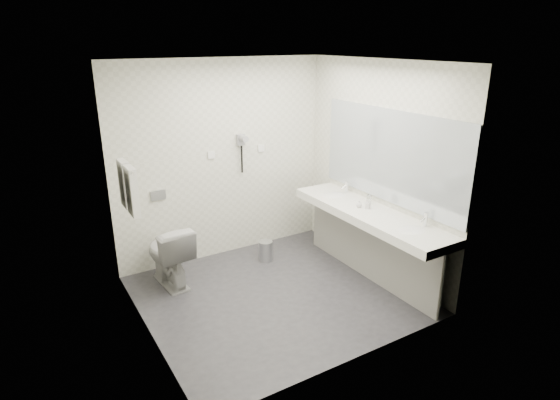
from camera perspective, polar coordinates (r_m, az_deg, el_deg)
floor at (r=5.27m, az=-0.56°, el=-11.59°), size 2.80×2.80×0.00m
ceiling at (r=4.52m, az=-0.67°, el=16.70°), size 2.80×2.80×0.00m
wall_back at (r=5.86m, az=-7.11°, el=4.79°), size 2.80×0.00×2.80m
wall_front at (r=3.76m, az=9.54°, el=-3.80°), size 2.80×0.00×2.80m
wall_left at (r=4.25m, az=-17.09°, el=-1.61°), size 0.00×2.60×2.60m
wall_right at (r=5.56m, az=11.93°, el=3.72°), size 0.00×2.60×2.60m
vanity_counter at (r=5.38m, az=10.88°, el=-1.79°), size 0.55×2.20×0.10m
vanity_panel at (r=5.56m, az=10.80°, el=-5.83°), size 0.03×2.15×0.75m
vanity_post_near at (r=4.96m, az=19.14°, el=-9.93°), size 0.06×0.06×0.75m
vanity_post_far at (r=6.32m, az=4.77°, el=-2.40°), size 0.06×0.06×0.75m
mirror at (r=5.36m, az=13.41°, el=5.24°), size 0.02×2.20×1.05m
basin_near at (r=4.95m, az=15.89°, el=-3.70°), size 0.40×0.31×0.05m
basin_far at (r=5.84m, az=6.69°, el=0.49°), size 0.40×0.31×0.05m
faucet_near at (r=5.05m, az=17.51°, el=-2.28°), size 0.04×0.04×0.15m
faucet_far at (r=5.93m, az=8.22°, el=1.62°), size 0.04×0.04×0.15m
soap_bottle_a at (r=5.41m, az=10.77°, el=-0.49°), size 0.07×0.07×0.11m
soap_bottle_b at (r=5.43m, az=9.72°, el=-0.48°), size 0.09×0.09×0.08m
glass_left at (r=5.58m, az=10.90°, el=0.09°), size 0.06×0.06×0.10m
toilet at (r=5.48m, az=-13.58°, el=-6.53°), size 0.47×0.76×0.74m
flush_plate at (r=5.66m, az=-14.78°, el=0.57°), size 0.18×0.02×0.12m
pedal_bin at (r=5.96m, az=-1.79°, el=-6.34°), size 0.23×0.23×0.25m
bin_lid at (r=5.90m, az=-1.80°, el=-5.18°), size 0.18×0.18×0.02m
towel_rail at (r=4.69m, az=-18.59°, el=4.01°), size 0.02×0.62×0.02m
towel_near at (r=4.62m, az=-17.77°, el=1.02°), size 0.07×0.24×0.48m
towel_far at (r=4.88m, az=-18.58°, el=1.90°), size 0.07×0.24×0.48m
dryer_cradle at (r=5.88m, az=-4.85°, el=7.42°), size 0.10×0.04×0.14m
dryer_barrel at (r=5.81m, az=-4.55°, el=7.59°), size 0.08×0.14×0.08m
dryer_cord at (r=5.93m, az=-4.72°, el=5.03°), size 0.02×0.02×0.35m
switch_plate_a at (r=5.77m, az=-8.46°, el=5.52°), size 0.09×0.02×0.09m
switch_plate_b at (r=6.06m, az=-2.34°, el=6.39°), size 0.09×0.02×0.09m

